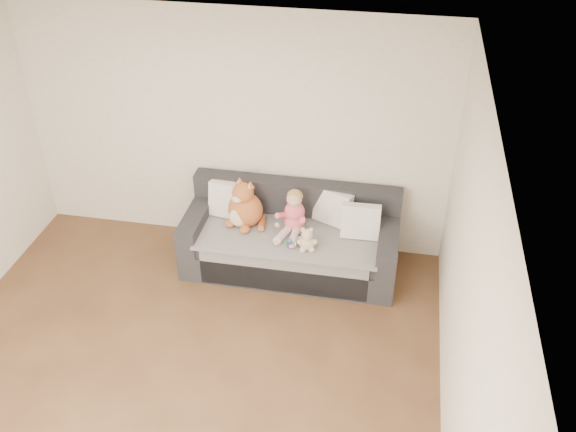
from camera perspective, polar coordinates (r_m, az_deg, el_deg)
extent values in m
plane|color=brown|center=(5.64, -10.87, -16.24)|extent=(5.00, 5.00, 0.00)
plane|color=white|center=(4.04, -14.80, 8.21)|extent=(5.00, 5.00, 0.00)
plane|color=beige|center=(6.71, -4.83, 7.48)|extent=(4.50, 0.00, 4.50)
plane|color=beige|center=(4.47, 15.64, -9.43)|extent=(0.00, 5.00, 5.00)
cube|color=#27282C|center=(6.79, 0.23, -3.50)|extent=(2.20, 0.90, 0.30)
cube|color=#27282C|center=(6.63, 0.19, -2.12)|extent=(1.90, 0.80, 0.15)
cube|color=#27282C|center=(6.79, 0.78, 1.62)|extent=(2.20, 0.20, 0.40)
cube|color=#27282C|center=(6.83, -8.04, -0.53)|extent=(0.20, 0.90, 0.30)
cube|color=#27282C|center=(6.54, 8.90, -2.36)|extent=(0.20, 0.90, 0.30)
cube|color=gray|center=(6.56, 0.16, -1.60)|extent=(1.85, 0.88, 0.02)
cube|color=gray|center=(6.40, -0.48, -5.33)|extent=(1.70, 0.02, 0.41)
cube|color=silver|center=(6.76, -5.29, 1.44)|extent=(0.44, 0.25, 0.39)
cube|color=silver|center=(6.64, 4.01, 0.78)|extent=(0.44, 0.32, 0.38)
cube|color=silver|center=(6.46, 6.48, -0.47)|extent=(0.39, 0.19, 0.37)
ellipsoid|color=#EC5385|center=(6.57, 0.56, -0.54)|extent=(0.22, 0.18, 0.18)
ellipsoid|color=#EC5385|center=(6.51, 0.59, 0.42)|extent=(0.21, 0.18, 0.23)
ellipsoid|color=#DBAA8C|center=(6.41, 0.56, 1.51)|extent=(0.16, 0.16, 0.16)
ellipsoid|color=tan|center=(6.42, 0.62, 1.80)|extent=(0.16, 0.16, 0.13)
cylinder|color=#EC5385|center=(6.49, -0.48, 0.09)|extent=(0.14, 0.22, 0.14)
cylinder|color=#EC5385|center=(6.44, 1.28, -0.24)|extent=(0.10, 0.22, 0.14)
ellipsoid|color=#DBAA8C|center=(6.48, -0.97, -0.79)|extent=(0.05, 0.05, 0.05)
ellipsoid|color=#DBAA8C|center=(6.41, 1.32, -1.22)|extent=(0.05, 0.05, 0.05)
cylinder|color=#E5B2C6|center=(6.47, -0.48, -1.68)|extent=(0.15, 0.29, 0.09)
cylinder|color=#E5B2C6|center=(6.44, 0.58, -1.88)|extent=(0.09, 0.27, 0.09)
ellipsoid|color=#DBAA8C|center=(6.37, -1.00, -2.36)|extent=(0.06, 0.09, 0.05)
ellipsoid|color=#DBAA8C|center=(6.33, 0.34, -2.62)|extent=(0.06, 0.09, 0.05)
ellipsoid|color=#A75B25|center=(6.63, -3.80, 0.55)|extent=(0.36, 0.31, 0.38)
ellipsoid|color=beige|center=(6.57, -4.45, -0.15)|extent=(0.19, 0.08, 0.21)
ellipsoid|color=#A75B25|center=(6.49, -4.03, 2.06)|extent=(0.22, 0.22, 0.22)
ellipsoid|color=beige|center=(6.45, -4.54, 1.47)|extent=(0.11, 0.07, 0.08)
cone|color=#A75B25|center=(6.50, -4.32, 3.17)|extent=(0.11, 0.11, 0.08)
cone|color=pink|center=(6.49, -4.40, 3.08)|extent=(0.07, 0.07, 0.05)
cone|color=#A75B25|center=(6.43, -3.38, 2.83)|extent=(0.11, 0.11, 0.08)
cone|color=pink|center=(6.42, -3.46, 2.74)|extent=(0.07, 0.07, 0.05)
ellipsoid|color=#A75B25|center=(6.66, -5.17, -0.61)|extent=(0.11, 0.13, 0.08)
ellipsoid|color=#A75B25|center=(6.56, -3.86, -1.15)|extent=(0.11, 0.13, 0.08)
cylinder|color=#A75B25|center=(6.64, -2.33, -0.62)|extent=(0.09, 0.25, 0.09)
ellipsoid|color=#D1B191|center=(6.30, 1.70, -2.39)|extent=(0.16, 0.14, 0.16)
ellipsoid|color=#D1B191|center=(6.23, 1.72, -1.65)|extent=(0.11, 0.11, 0.11)
ellipsoid|color=#D1B191|center=(6.21, 1.37, -1.24)|extent=(0.04, 0.04, 0.04)
ellipsoid|color=#D1B191|center=(6.21, 2.08, -1.23)|extent=(0.04, 0.04, 0.04)
ellipsoid|color=beige|center=(6.20, 1.74, -1.98)|extent=(0.04, 0.04, 0.04)
ellipsoid|color=#D1B191|center=(6.27, 1.05, -2.33)|extent=(0.06, 0.06, 0.06)
ellipsoid|color=#D1B191|center=(6.28, 2.38, -2.30)|extent=(0.06, 0.06, 0.06)
ellipsoid|color=#D1B191|center=(6.29, 1.32, -3.01)|extent=(0.06, 0.06, 0.06)
ellipsoid|color=#D1B191|center=(6.29, 2.12, -3.00)|extent=(0.06, 0.06, 0.06)
ellipsoid|color=white|center=(6.38, 1.38, -2.05)|extent=(0.12, 0.16, 0.11)
ellipsoid|color=white|center=(6.30, 1.20, -2.08)|extent=(0.07, 0.07, 0.07)
ellipsoid|color=black|center=(6.29, 1.02, -1.71)|extent=(0.03, 0.03, 0.03)
ellipsoid|color=black|center=(6.28, 1.46, -1.78)|extent=(0.03, 0.03, 0.03)
cylinder|color=#45348F|center=(6.34, 0.18, -2.49)|extent=(0.07, 0.07, 0.08)
cone|color=#38914E|center=(6.31, 0.18, -2.12)|extent=(0.07, 0.07, 0.03)
cylinder|color=#38914E|center=(6.35, -0.15, -2.36)|extent=(0.02, 0.02, 0.05)
cylinder|color=#38914E|center=(6.32, 0.51, -2.55)|extent=(0.02, 0.02, 0.05)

